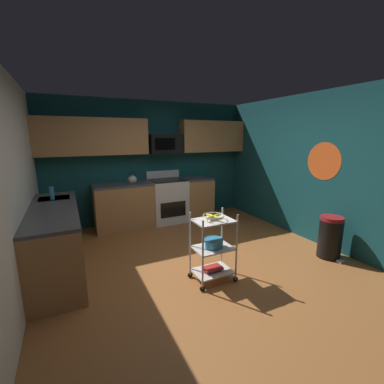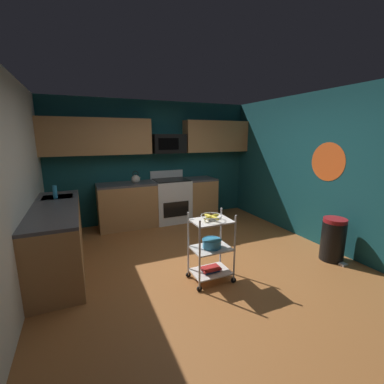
{
  "view_description": "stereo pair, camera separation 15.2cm",
  "coord_description": "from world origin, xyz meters",
  "px_view_note": "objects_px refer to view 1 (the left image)",
  "views": [
    {
      "loc": [
        -1.67,
        -3.1,
        1.87
      ],
      "look_at": [
        -0.04,
        0.27,
        1.05
      ],
      "focal_mm": 24.18,
      "sensor_mm": 36.0,
      "label": 1
    },
    {
      "loc": [
        -1.54,
        -3.16,
        1.87
      ],
      "look_at": [
        -0.04,
        0.27,
        1.05
      ],
      "focal_mm": 24.18,
      "sensor_mm": 36.0,
      "label": 2
    }
  ],
  "objects_px": {
    "microwave": "(165,144)",
    "book_stack": "(213,269)",
    "rolling_cart": "(213,248)",
    "mixing_bowl_large": "(214,243)",
    "trash_can": "(330,237)",
    "dish_soap_bottle": "(52,193)",
    "fruit_bowl": "(214,216)",
    "oven_range": "(168,200)",
    "kettle": "(132,179)"
  },
  "relations": [
    {
      "from": "microwave",
      "to": "book_stack",
      "type": "relative_size",
      "value": 2.78
    },
    {
      "from": "rolling_cart",
      "to": "mixing_bowl_large",
      "type": "xyz_separation_m",
      "value": [
        0.01,
        0.0,
        0.07
      ]
    },
    {
      "from": "mixing_bowl_large",
      "to": "trash_can",
      "type": "height_order",
      "value": "trash_can"
    },
    {
      "from": "mixing_bowl_large",
      "to": "rolling_cart",
      "type": "bearing_deg",
      "value": -180.0
    },
    {
      "from": "dish_soap_bottle",
      "to": "book_stack",
      "type": "bearing_deg",
      "value": -42.22
    },
    {
      "from": "microwave",
      "to": "dish_soap_bottle",
      "type": "distance_m",
      "value": 2.47
    },
    {
      "from": "microwave",
      "to": "fruit_bowl",
      "type": "relative_size",
      "value": 2.57
    },
    {
      "from": "oven_range",
      "to": "dish_soap_bottle",
      "type": "distance_m",
      "value": 2.4
    },
    {
      "from": "microwave",
      "to": "mixing_bowl_large",
      "type": "height_order",
      "value": "microwave"
    },
    {
      "from": "fruit_bowl",
      "to": "kettle",
      "type": "relative_size",
      "value": 1.03
    },
    {
      "from": "book_stack",
      "to": "dish_soap_bottle",
      "type": "bearing_deg",
      "value": 137.78
    },
    {
      "from": "dish_soap_bottle",
      "to": "oven_range",
      "type": "bearing_deg",
      "value": 21.34
    },
    {
      "from": "fruit_bowl",
      "to": "trash_can",
      "type": "xyz_separation_m",
      "value": [
        1.97,
        -0.23,
        -0.55
      ]
    },
    {
      "from": "trash_can",
      "to": "fruit_bowl",
      "type": "bearing_deg",
      "value": 173.39
    },
    {
      "from": "oven_range",
      "to": "dish_soap_bottle",
      "type": "height_order",
      "value": "dish_soap_bottle"
    },
    {
      "from": "dish_soap_bottle",
      "to": "trash_can",
      "type": "xyz_separation_m",
      "value": [
        3.82,
        -1.9,
        -0.69
      ]
    },
    {
      "from": "oven_range",
      "to": "rolling_cart",
      "type": "distance_m",
      "value": 2.55
    },
    {
      "from": "fruit_bowl",
      "to": "book_stack",
      "type": "xyz_separation_m",
      "value": [
        -0.0,
        -0.0,
        -0.72
      ]
    },
    {
      "from": "rolling_cart",
      "to": "mixing_bowl_large",
      "type": "distance_m",
      "value": 0.07
    },
    {
      "from": "fruit_bowl",
      "to": "book_stack",
      "type": "relative_size",
      "value": 1.08
    },
    {
      "from": "rolling_cart",
      "to": "book_stack",
      "type": "xyz_separation_m",
      "value": [
        -0.0,
        0.0,
        -0.3
      ]
    },
    {
      "from": "fruit_bowl",
      "to": "mixing_bowl_large",
      "type": "relative_size",
      "value": 1.08
    },
    {
      "from": "mixing_bowl_large",
      "to": "trash_can",
      "type": "bearing_deg",
      "value": -6.65
    },
    {
      "from": "oven_range",
      "to": "mixing_bowl_large",
      "type": "xyz_separation_m",
      "value": [
        -0.32,
        -2.53,
        0.04
      ]
    },
    {
      "from": "fruit_bowl",
      "to": "mixing_bowl_large",
      "type": "distance_m",
      "value": 0.36
    },
    {
      "from": "rolling_cart",
      "to": "dish_soap_bottle",
      "type": "bearing_deg",
      "value": 137.78
    },
    {
      "from": "microwave",
      "to": "dish_soap_bottle",
      "type": "xyz_separation_m",
      "value": [
        -2.18,
        -0.96,
        -0.68
      ]
    },
    {
      "from": "rolling_cart",
      "to": "kettle",
      "type": "xyz_separation_m",
      "value": [
        -0.43,
        2.52,
        0.55
      ]
    },
    {
      "from": "microwave",
      "to": "kettle",
      "type": "relative_size",
      "value": 2.65
    },
    {
      "from": "rolling_cart",
      "to": "fruit_bowl",
      "type": "height_order",
      "value": "rolling_cart"
    },
    {
      "from": "oven_range",
      "to": "microwave",
      "type": "relative_size",
      "value": 1.57
    },
    {
      "from": "fruit_bowl",
      "to": "book_stack",
      "type": "bearing_deg",
      "value": -97.13
    },
    {
      "from": "kettle",
      "to": "trash_can",
      "type": "xyz_separation_m",
      "value": [
        2.4,
        -2.75,
        -0.67
      ]
    },
    {
      "from": "oven_range",
      "to": "rolling_cart",
      "type": "height_order",
      "value": "oven_range"
    },
    {
      "from": "oven_range",
      "to": "mixing_bowl_large",
      "type": "relative_size",
      "value": 4.37
    },
    {
      "from": "mixing_bowl_large",
      "to": "kettle",
      "type": "height_order",
      "value": "kettle"
    },
    {
      "from": "book_stack",
      "to": "kettle",
      "type": "bearing_deg",
      "value": 99.64
    },
    {
      "from": "oven_range",
      "to": "dish_soap_bottle",
      "type": "xyz_separation_m",
      "value": [
        -2.18,
        -0.85,
        0.54
      ]
    },
    {
      "from": "mixing_bowl_large",
      "to": "book_stack",
      "type": "height_order",
      "value": "mixing_bowl_large"
    },
    {
      "from": "fruit_bowl",
      "to": "trash_can",
      "type": "relative_size",
      "value": 0.41
    },
    {
      "from": "mixing_bowl_large",
      "to": "oven_range",
      "type": "bearing_deg",
      "value": 82.8
    },
    {
      "from": "microwave",
      "to": "oven_range",
      "type": "bearing_deg",
      "value": -89.74
    },
    {
      "from": "rolling_cart",
      "to": "trash_can",
      "type": "xyz_separation_m",
      "value": [
        1.97,
        -0.23,
        -0.12
      ]
    },
    {
      "from": "oven_range",
      "to": "book_stack",
      "type": "height_order",
      "value": "oven_range"
    },
    {
      "from": "mixing_bowl_large",
      "to": "dish_soap_bottle",
      "type": "bearing_deg",
      "value": 137.95
    },
    {
      "from": "microwave",
      "to": "fruit_bowl",
      "type": "height_order",
      "value": "microwave"
    },
    {
      "from": "rolling_cart",
      "to": "fruit_bowl",
      "type": "distance_m",
      "value": 0.42
    },
    {
      "from": "trash_can",
      "to": "rolling_cart",
      "type": "bearing_deg",
      "value": 173.39
    },
    {
      "from": "dish_soap_bottle",
      "to": "trash_can",
      "type": "bearing_deg",
      "value": -26.5
    },
    {
      "from": "book_stack",
      "to": "oven_range",
      "type": "bearing_deg",
      "value": 82.55
    }
  ]
}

